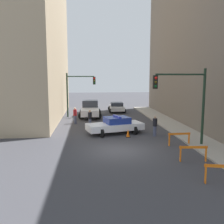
% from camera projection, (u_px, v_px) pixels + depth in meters
% --- Properties ---
extents(ground_plane, '(120.00, 120.00, 0.00)m').
position_uv_depth(ground_plane, '(119.00, 151.00, 16.24)').
color(ground_plane, '#38383D').
extents(sidewalk_right, '(2.40, 44.00, 0.12)m').
position_uv_depth(sidewalk_right, '(210.00, 147.00, 16.81)').
color(sidewalk_right, '#9E998E').
rests_on(sidewalk_right, ground_plane).
extents(traffic_light_near, '(3.64, 0.35, 5.20)m').
position_uv_depth(traffic_light_near, '(187.00, 95.00, 16.81)').
color(traffic_light_near, black).
rests_on(traffic_light_near, sidewalk_right).
extents(traffic_light_far, '(3.44, 0.35, 5.20)m').
position_uv_depth(traffic_light_far, '(77.00, 88.00, 29.49)').
color(traffic_light_far, black).
rests_on(traffic_light_far, ground_plane).
extents(police_car, '(5.02, 3.11, 1.52)m').
position_uv_depth(police_car, '(115.00, 125.00, 21.03)').
color(police_car, white).
rests_on(police_car, ground_plane).
extents(white_truck, '(2.71, 5.44, 1.90)m').
position_uv_depth(white_truck, '(90.00, 109.00, 29.89)').
color(white_truck, silver).
rests_on(white_truck, ground_plane).
extents(parked_car_near, '(2.37, 4.36, 1.31)m').
position_uv_depth(parked_car_near, '(117.00, 107.00, 34.02)').
color(parked_car_near, silver).
rests_on(parked_car_near, ground_plane).
extents(pedestrian_crossing, '(0.39, 0.39, 1.66)m').
position_uv_depth(pedestrian_crossing, '(90.00, 118.00, 23.53)').
color(pedestrian_crossing, '#474C66').
rests_on(pedestrian_crossing, ground_plane).
extents(pedestrian_corner, '(0.48, 0.48, 1.66)m').
position_uv_depth(pedestrian_corner, '(75.00, 115.00, 25.45)').
color(pedestrian_corner, '#474C66').
rests_on(pedestrian_corner, ground_plane).
extents(pedestrian_sidewalk, '(0.43, 0.43, 1.66)m').
position_uv_depth(pedestrian_sidewalk, '(155.00, 126.00, 20.08)').
color(pedestrian_sidewalk, '#474C66').
rests_on(pedestrian_sidewalk, ground_plane).
extents(barrier_front, '(1.58, 0.46, 0.90)m').
position_uv_depth(barrier_front, '(223.00, 171.00, 11.10)').
color(barrier_front, orange).
rests_on(barrier_front, ground_plane).
extents(barrier_mid, '(1.60, 0.30, 0.90)m').
position_uv_depth(barrier_mid, '(193.00, 151.00, 14.07)').
color(barrier_mid, orange).
rests_on(barrier_mid, ground_plane).
extents(barrier_back, '(1.60, 0.22, 0.90)m').
position_uv_depth(barrier_back, '(179.00, 137.00, 17.37)').
color(barrier_back, orange).
rests_on(barrier_back, ground_plane).
extents(traffic_cone, '(0.36, 0.36, 0.66)m').
position_uv_depth(traffic_cone, '(128.00, 133.00, 19.82)').
color(traffic_cone, black).
rests_on(traffic_cone, ground_plane).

